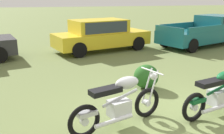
{
  "coord_description": "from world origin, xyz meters",
  "views": [
    {
      "loc": [
        -2.42,
        -3.96,
        2.43
      ],
      "look_at": [
        -0.69,
        2.2,
        0.62
      ],
      "focal_mm": 40.11,
      "sensor_mm": 36.0,
      "label": 1
    }
  ],
  "objects_px": {
    "motorcycle_silver": "(119,103)",
    "shrub_low": "(146,76)",
    "motorcycle_green": "(219,93)",
    "pickup_truck_teal": "(208,30)",
    "car_yellow": "(100,33)"
  },
  "relations": [
    {
      "from": "pickup_truck_teal",
      "to": "shrub_low",
      "type": "height_order",
      "value": "pickup_truck_teal"
    },
    {
      "from": "motorcycle_silver",
      "to": "car_yellow",
      "type": "height_order",
      "value": "car_yellow"
    },
    {
      "from": "motorcycle_green",
      "to": "shrub_low",
      "type": "distance_m",
      "value": 2.06
    },
    {
      "from": "car_yellow",
      "to": "pickup_truck_teal",
      "type": "relative_size",
      "value": 0.82
    },
    {
      "from": "motorcycle_silver",
      "to": "shrub_low",
      "type": "distance_m",
      "value": 2.26
    },
    {
      "from": "motorcycle_silver",
      "to": "motorcycle_green",
      "type": "height_order",
      "value": "same"
    },
    {
      "from": "car_yellow",
      "to": "pickup_truck_teal",
      "type": "height_order",
      "value": "pickup_truck_teal"
    },
    {
      "from": "pickup_truck_teal",
      "to": "car_yellow",
      "type": "bearing_deg",
      "value": 160.85
    },
    {
      "from": "motorcycle_silver",
      "to": "motorcycle_green",
      "type": "relative_size",
      "value": 1.04
    },
    {
      "from": "motorcycle_silver",
      "to": "motorcycle_green",
      "type": "distance_m",
      "value": 2.18
    },
    {
      "from": "car_yellow",
      "to": "shrub_low",
      "type": "xyz_separation_m",
      "value": [
        0.06,
        -5.18,
        -0.47
      ]
    },
    {
      "from": "motorcycle_silver",
      "to": "shrub_low",
      "type": "xyz_separation_m",
      "value": [
        1.33,
        1.82,
        -0.16
      ]
    },
    {
      "from": "motorcycle_silver",
      "to": "motorcycle_green",
      "type": "xyz_separation_m",
      "value": [
        2.18,
        -0.06,
        -0.01
      ]
    },
    {
      "from": "shrub_low",
      "to": "car_yellow",
      "type": "bearing_deg",
      "value": 90.66
    },
    {
      "from": "car_yellow",
      "to": "shrub_low",
      "type": "relative_size",
      "value": 6.77
    }
  ]
}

